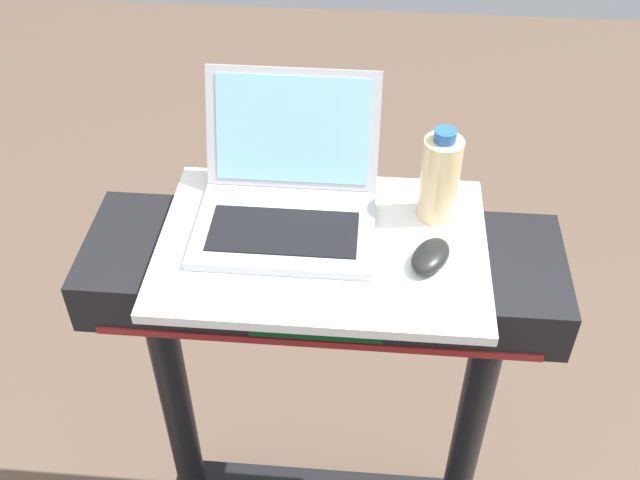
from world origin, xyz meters
name	(u,v)px	position (x,y,z in m)	size (l,w,h in m)	color
desk_board	(322,246)	(0.00, 0.70, 1.07)	(0.60, 0.42, 0.02)	white
laptop	(287,196)	(-0.07, 0.77, 1.13)	(0.33, 0.32, 0.24)	#B7B7BC
computer_mouse	(430,256)	(0.20, 0.66, 1.10)	(0.06, 0.10, 0.03)	black
water_bottle	(440,178)	(0.21, 0.80, 1.17)	(0.07, 0.07, 0.19)	beige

